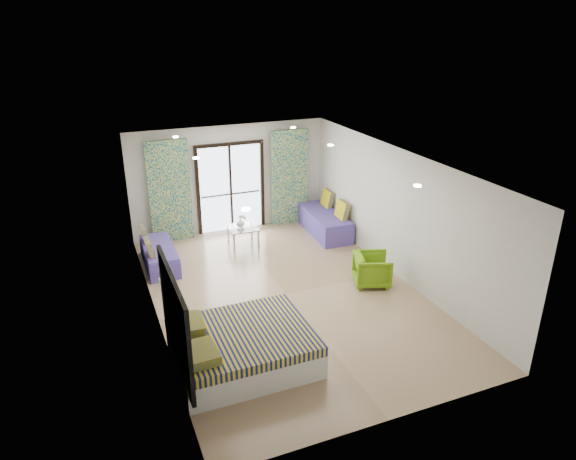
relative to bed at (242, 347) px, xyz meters
name	(u,v)px	position (x,y,z in m)	size (l,w,h in m)	color
floor	(286,294)	(1.48, 1.80, -0.31)	(5.00, 7.50, 0.01)	#917556
ceiling	(286,162)	(1.48, 1.80, 2.39)	(5.00, 7.50, 0.01)	silver
wall_back	(230,179)	(1.48, 5.55, 1.04)	(5.00, 0.01, 2.70)	silver
wall_front	(397,337)	(1.48, -1.95, 1.04)	(5.00, 0.01, 2.70)	silver
wall_left	(151,253)	(-1.02, 1.80, 1.04)	(0.01, 7.50, 2.70)	silver
wall_right	(398,214)	(3.98, 1.80, 1.04)	(0.01, 7.50, 2.70)	silver
balcony_door	(230,182)	(1.48, 5.52, 0.95)	(1.76, 0.08, 2.28)	black
balcony_rail	(231,194)	(1.48, 5.53, 0.64)	(1.52, 0.03, 0.04)	#595451
curtain_left	(170,192)	(-0.07, 5.37, 0.94)	(1.00, 0.10, 2.50)	beige
curtain_right	(290,178)	(3.03, 5.37, 0.94)	(1.00, 0.10, 2.50)	beige
downlight_a	(246,209)	(0.08, -0.20, 2.36)	(0.12, 0.12, 0.02)	#FFE0B2
downlight_b	(417,186)	(2.88, -0.20, 2.36)	(0.12, 0.12, 0.02)	#FFE0B2
downlight_c	(196,158)	(0.08, 2.80, 2.36)	(0.12, 0.12, 0.02)	#FFE0B2
downlight_d	(331,145)	(2.88, 2.80, 2.36)	(0.12, 0.12, 0.02)	#FFE0B2
downlight_e	(176,137)	(0.08, 4.80, 2.36)	(0.12, 0.12, 0.02)	#FFE0B2
downlight_f	(293,127)	(2.88, 4.80, 2.36)	(0.12, 0.12, 0.02)	#FFE0B2
headboard	(175,320)	(-0.98, 0.00, 0.74)	(0.06, 2.10, 1.50)	black
switch_plate	(160,282)	(-0.99, 1.25, 0.74)	(0.02, 0.10, 0.10)	silver
bed	(242,347)	(0.00, 0.00, 0.00)	(2.12, 1.73, 0.73)	silver
daybed_left	(159,255)	(-0.64, 4.05, -0.05)	(0.65, 1.66, 0.82)	#504098
daybed_right	(325,221)	(3.60, 4.38, 0.00)	(0.88, 2.00, 0.97)	#504098
coffee_table	(243,229)	(1.44, 4.45, 0.10)	(0.71, 0.71, 0.79)	silver
vase	(240,223)	(1.40, 4.51, 0.25)	(0.20, 0.21, 0.20)	white
armchair	(372,268)	(3.28, 1.53, 0.05)	(0.70, 0.65, 0.72)	#699D14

